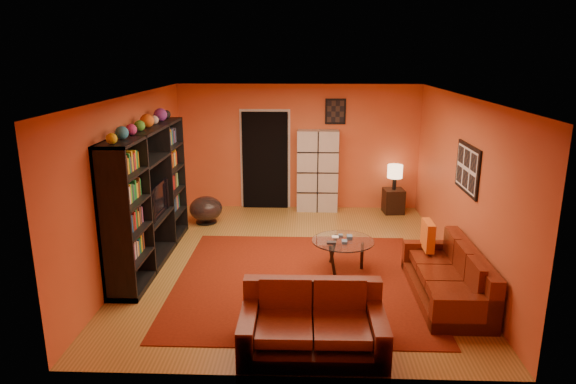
{
  "coord_description": "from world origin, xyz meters",
  "views": [
    {
      "loc": [
        0.16,
        -7.57,
        3.21
      ],
      "look_at": [
        -0.12,
        0.1,
        1.12
      ],
      "focal_mm": 32.0,
      "sensor_mm": 36.0,
      "label": 1
    }
  ],
  "objects_px": {
    "bowl_chair": "(206,209)",
    "table_lamp": "(395,172)",
    "tv": "(154,200)",
    "sofa": "(452,278)",
    "side_table": "(393,201)",
    "storage_cabinet": "(318,171)",
    "loveseat": "(313,323)",
    "entertainment_unit": "(149,197)",
    "coffee_table": "(343,243)"
  },
  "relations": [
    {
      "from": "loveseat",
      "to": "storage_cabinet",
      "type": "bearing_deg",
      "value": -2.1
    },
    {
      "from": "sofa",
      "to": "side_table",
      "type": "xyz_separation_m",
      "value": [
        -0.16,
        3.82,
        -0.04
      ]
    },
    {
      "from": "tv",
      "to": "bowl_chair",
      "type": "xyz_separation_m",
      "value": [
        0.45,
        1.78,
        -0.7
      ]
    },
    {
      "from": "coffee_table",
      "to": "bowl_chair",
      "type": "bearing_deg",
      "value": 139.33
    },
    {
      "from": "bowl_chair",
      "to": "side_table",
      "type": "relative_size",
      "value": 1.27
    },
    {
      "from": "entertainment_unit",
      "to": "sofa",
      "type": "relative_size",
      "value": 1.52
    },
    {
      "from": "bowl_chair",
      "to": "loveseat",
      "type": "bearing_deg",
      "value": -64.65
    },
    {
      "from": "entertainment_unit",
      "to": "sofa",
      "type": "xyz_separation_m",
      "value": [
        4.41,
        -1.16,
        -0.76
      ]
    },
    {
      "from": "loveseat",
      "to": "bowl_chair",
      "type": "xyz_separation_m",
      "value": [
        -2.03,
        4.28,
        -0.0
      ]
    },
    {
      "from": "bowl_chair",
      "to": "side_table",
      "type": "distance_m",
      "value": 3.83
    },
    {
      "from": "entertainment_unit",
      "to": "sofa",
      "type": "height_order",
      "value": "entertainment_unit"
    },
    {
      "from": "entertainment_unit",
      "to": "coffee_table",
      "type": "relative_size",
      "value": 3.2
    },
    {
      "from": "loveseat",
      "to": "coffee_table",
      "type": "xyz_separation_m",
      "value": [
        0.48,
        2.12,
        0.15
      ]
    },
    {
      "from": "tv",
      "to": "loveseat",
      "type": "bearing_deg",
      "value": -135.25
    },
    {
      "from": "sofa",
      "to": "storage_cabinet",
      "type": "xyz_separation_m",
      "value": [
        -1.73,
        3.96,
        0.55
      ]
    },
    {
      "from": "loveseat",
      "to": "storage_cabinet",
      "type": "distance_m",
      "value": 5.25
    },
    {
      "from": "loveseat",
      "to": "table_lamp",
      "type": "bearing_deg",
      "value": -19.2
    },
    {
      "from": "loveseat",
      "to": "bowl_chair",
      "type": "bearing_deg",
      "value": 24.86
    },
    {
      "from": "entertainment_unit",
      "to": "side_table",
      "type": "bearing_deg",
      "value": 32.06
    },
    {
      "from": "table_lamp",
      "to": "entertainment_unit",
      "type": "bearing_deg",
      "value": -147.94
    },
    {
      "from": "entertainment_unit",
      "to": "coffee_table",
      "type": "bearing_deg",
      "value": -5.5
    },
    {
      "from": "loveseat",
      "to": "table_lamp",
      "type": "xyz_separation_m",
      "value": [
        1.72,
        5.07,
        0.58
      ]
    },
    {
      "from": "coffee_table",
      "to": "table_lamp",
      "type": "bearing_deg",
      "value": 67.18
    },
    {
      "from": "tv",
      "to": "bowl_chair",
      "type": "distance_m",
      "value": 1.96
    },
    {
      "from": "coffee_table",
      "to": "table_lamp",
      "type": "xyz_separation_m",
      "value": [
        1.24,
        2.95,
        0.43
      ]
    },
    {
      "from": "sofa",
      "to": "bowl_chair",
      "type": "xyz_separation_m",
      "value": [
        -3.91,
        3.02,
        -0.01
      ]
    },
    {
      "from": "loveseat",
      "to": "coffee_table",
      "type": "height_order",
      "value": "loveseat"
    },
    {
      "from": "entertainment_unit",
      "to": "storage_cabinet",
      "type": "bearing_deg",
      "value": 46.33
    },
    {
      "from": "tv",
      "to": "entertainment_unit",
      "type": "bearing_deg",
      "value": 149.03
    },
    {
      "from": "loveseat",
      "to": "coffee_table",
      "type": "relative_size",
      "value": 1.71
    },
    {
      "from": "sofa",
      "to": "coffee_table",
      "type": "relative_size",
      "value": 2.11
    },
    {
      "from": "sofa",
      "to": "side_table",
      "type": "relative_size",
      "value": 3.96
    },
    {
      "from": "loveseat",
      "to": "bowl_chair",
      "type": "relative_size",
      "value": 2.52
    },
    {
      "from": "tv",
      "to": "loveseat",
      "type": "distance_m",
      "value": 3.58
    },
    {
      "from": "side_table",
      "to": "storage_cabinet",
      "type": "bearing_deg",
      "value": 174.85
    },
    {
      "from": "side_table",
      "to": "sofa",
      "type": "bearing_deg",
      "value": -87.56
    },
    {
      "from": "sofa",
      "to": "tv",
      "type": "bearing_deg",
      "value": 164.02
    },
    {
      "from": "table_lamp",
      "to": "bowl_chair",
      "type": "bearing_deg",
      "value": -167.99
    },
    {
      "from": "coffee_table",
      "to": "side_table",
      "type": "xyz_separation_m",
      "value": [
        1.24,
        2.95,
        -0.18
      ]
    },
    {
      "from": "storage_cabinet",
      "to": "side_table",
      "type": "distance_m",
      "value": 1.69
    },
    {
      "from": "tv",
      "to": "side_table",
      "type": "height_order",
      "value": "tv"
    },
    {
      "from": "entertainment_unit",
      "to": "tv",
      "type": "relative_size",
      "value": 3.37
    },
    {
      "from": "table_lamp",
      "to": "storage_cabinet",
      "type": "bearing_deg",
      "value": 174.85
    },
    {
      "from": "tv",
      "to": "storage_cabinet",
      "type": "bearing_deg",
      "value": -43.99
    },
    {
      "from": "tv",
      "to": "side_table",
      "type": "bearing_deg",
      "value": -58.45
    },
    {
      "from": "bowl_chair",
      "to": "table_lamp",
      "type": "xyz_separation_m",
      "value": [
        3.74,
        0.8,
        0.58
      ]
    },
    {
      "from": "entertainment_unit",
      "to": "side_table",
      "type": "relative_size",
      "value": 6.0
    },
    {
      "from": "loveseat",
      "to": "side_table",
      "type": "height_order",
      "value": "loveseat"
    },
    {
      "from": "sofa",
      "to": "side_table",
      "type": "bearing_deg",
      "value": 92.42
    },
    {
      "from": "tv",
      "to": "loveseat",
      "type": "height_order",
      "value": "tv"
    }
  ]
}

